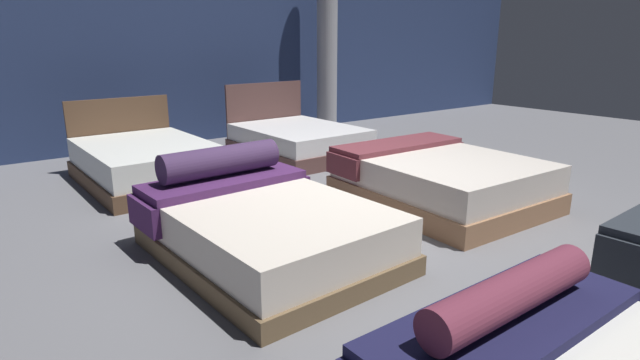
{
  "coord_description": "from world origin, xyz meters",
  "views": [
    {
      "loc": [
        -3.06,
        -3.43,
        1.71
      ],
      "look_at": [
        -0.21,
        0.34,
        0.38
      ],
      "focal_mm": 28.2,
      "sensor_mm": 36.0,
      "label": 1
    }
  ],
  "objects_px": {
    "bed_4": "(147,162)",
    "bed_5": "(298,141)",
    "bed_3": "(440,180)",
    "bed_2": "(264,225)",
    "support_pillar": "(327,37)"
  },
  "relations": [
    {
      "from": "bed_4",
      "to": "bed_5",
      "type": "relative_size",
      "value": 1.04
    },
    {
      "from": "bed_3",
      "to": "bed_4",
      "type": "relative_size",
      "value": 1.01
    },
    {
      "from": "bed_2",
      "to": "bed_4",
      "type": "xyz_separation_m",
      "value": [
        -0.02,
        2.74,
        -0.01
      ]
    },
    {
      "from": "bed_5",
      "to": "bed_3",
      "type": "bearing_deg",
      "value": -92.49
    },
    {
      "from": "support_pillar",
      "to": "bed_4",
      "type": "bearing_deg",
      "value": -158.96
    },
    {
      "from": "bed_3",
      "to": "bed_5",
      "type": "height_order",
      "value": "bed_5"
    },
    {
      "from": "bed_2",
      "to": "bed_5",
      "type": "bearing_deg",
      "value": 48.7
    },
    {
      "from": "bed_2",
      "to": "support_pillar",
      "type": "distance_m",
      "value": 6.02
    },
    {
      "from": "bed_4",
      "to": "support_pillar",
      "type": "xyz_separation_m",
      "value": [
        3.99,
        1.53,
        1.5
      ]
    },
    {
      "from": "bed_3",
      "to": "bed_5",
      "type": "xyz_separation_m",
      "value": [
        0.08,
        2.8,
        -0.02
      ]
    },
    {
      "from": "bed_3",
      "to": "support_pillar",
      "type": "bearing_deg",
      "value": 69.53
    },
    {
      "from": "bed_2",
      "to": "bed_5",
      "type": "relative_size",
      "value": 1.07
    },
    {
      "from": "bed_2",
      "to": "bed_3",
      "type": "xyz_separation_m",
      "value": [
        2.2,
        0.02,
        0.0
      ]
    },
    {
      "from": "support_pillar",
      "to": "bed_5",
      "type": "bearing_deg",
      "value": -139.14
    },
    {
      "from": "bed_3",
      "to": "bed_5",
      "type": "bearing_deg",
      "value": 90.42
    }
  ]
}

